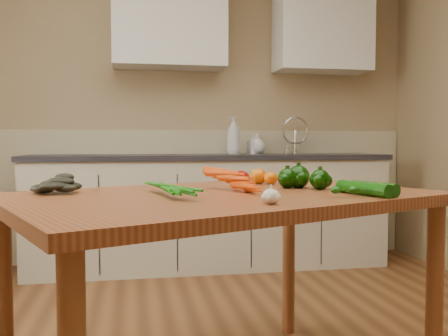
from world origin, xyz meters
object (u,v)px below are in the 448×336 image
tomato_b (258,176)px  carrot_bunch (214,183)px  soap_bottle_a (234,135)px  pepper_b (299,177)px  pepper_a (287,178)px  zucchini_b (363,189)px  garlic_bulb (271,197)px  soap_bottle_c (257,144)px  tomato_c (271,178)px  pepper_c (320,180)px  table (223,217)px  zucchini_a (374,188)px  leafy_greens (62,178)px  tomato_a (241,179)px  soap_bottle_b (253,144)px

tomato_b → carrot_bunch: bearing=-127.1°
soap_bottle_a → pepper_b: 2.07m
pepper_a → zucchini_b: (0.18, -0.32, -0.02)m
garlic_bulb → pepper_a: 0.55m
soap_bottle_c → pepper_b: size_ratio=1.89×
soap_bottle_c → tomato_c: 1.99m
carrot_bunch → pepper_c: 0.44m
garlic_bulb → pepper_b: size_ratio=0.60×
table → zucchini_b: bearing=-42.1°
table → zucchini_a: bearing=-41.0°
leafy_greens → table: bearing=-11.5°
carrot_bunch → zucchini_b: bearing=-43.5°
soap_bottle_a → tomato_a: 2.04m
table → tomato_b: 0.45m
zucchini_b → pepper_c: bearing=108.1°
zucchini_a → pepper_a: bearing=124.6°
soap_bottle_a → table: bearing=-38.0°
zucchini_b → soap_bottle_b: bearing=85.5°
pepper_c → tomato_a: size_ratio=1.05×
soap_bottle_a → tomato_b: soap_bottle_a is taller
carrot_bunch → tomato_c: size_ratio=4.48×
pepper_a → zucchini_a: pepper_a is taller
soap_bottle_c → leafy_greens: size_ratio=0.80×
pepper_c → pepper_a: bearing=140.3°
carrot_bunch → pepper_b: bearing=-4.8°
tomato_b → tomato_c: size_ratio=1.20×
pepper_a → carrot_bunch: bearing=-158.7°
table → tomato_a: size_ratio=23.28×
table → tomato_c: tomato_c is taller
soap_bottle_c → tomato_c: (-0.43, -1.94, -0.15)m
soap_bottle_b → tomato_a: 2.13m
leafy_greens → pepper_c: 0.99m
soap_bottle_b → garlic_bulb: soap_bottle_b is taller
soap_bottle_a → garlic_bulb: soap_bottle_a is taller
tomato_a → tomato_b: same height
pepper_a → tomato_a: size_ratio=1.05×
carrot_bunch → tomato_a: bearing=29.0°
pepper_a → zucchini_a: bearing=-55.4°
table → pepper_c: bearing=-14.3°
tomato_a → leafy_greens: bearing=-172.4°
zucchini_a → soap_bottle_b: bearing=86.3°
soap_bottle_b → leafy_greens: size_ratio=0.77×
soap_bottle_a → soap_bottle_b: (0.18, 0.06, -0.07)m
table → pepper_a: (0.30, 0.15, 0.13)m
table → soap_bottle_c: 2.40m
pepper_b → soap_bottle_a: bearing=85.9°
leafy_greens → garlic_bulb: leafy_greens is taller
soap_bottle_c → tomato_a: size_ratio=2.27×
table → soap_bottle_a: soap_bottle_a is taller
carrot_bunch → pepper_b: (0.38, 0.13, 0.01)m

